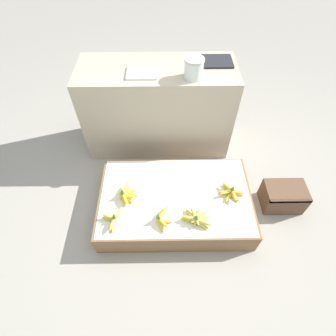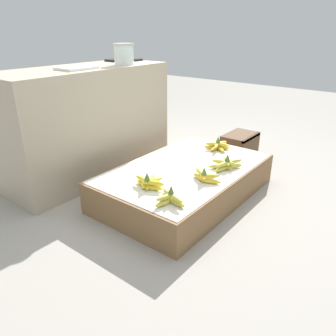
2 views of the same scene
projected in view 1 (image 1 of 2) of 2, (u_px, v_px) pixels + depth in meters
ground_plane at (175, 209)px, 2.30m from camera, size 10.00×10.00×0.00m
display_platform at (175, 202)px, 2.21m from camera, size 1.24×0.77×0.22m
back_vendor_table at (158, 109)px, 2.51m from camera, size 1.37×0.53×0.85m
wooden_crate at (283, 197)px, 2.25m from camera, size 0.34×0.23×0.22m
banana_bunch_front_left at (113, 219)px, 1.96m from camera, size 0.16×0.20×0.10m
banana_bunch_front_midleft at (162, 219)px, 1.96m from camera, size 0.14×0.22×0.11m
banana_bunch_front_midright at (196, 219)px, 1.96m from camera, size 0.24×0.19×0.11m
banana_bunch_middle_left at (126, 195)px, 2.09m from camera, size 0.16×0.22×0.11m
banana_bunch_middle_right at (231, 192)px, 2.11m from camera, size 0.22×0.20×0.11m
glass_jar at (194, 68)px, 2.02m from camera, size 0.16×0.16×0.16m
foam_tray_white at (142, 73)px, 2.11m from camera, size 0.25×0.19×0.02m
foam_tray_dark at (217, 61)px, 2.22m from camera, size 0.25×0.21×0.02m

